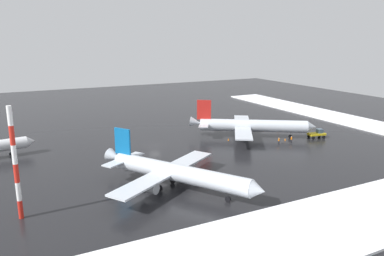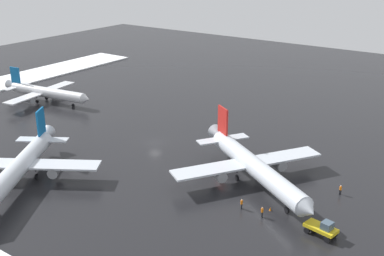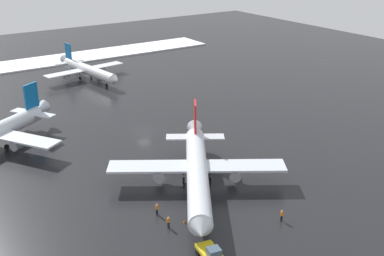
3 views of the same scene
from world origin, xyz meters
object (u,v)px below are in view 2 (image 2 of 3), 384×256
object	(u,v)px
ground_crew_mid_apron	(262,211)
ground_crew_beside_wing	(341,189)
airplane_parked_portside	(19,167)
ground_crew_near_tug	(242,203)
airplane_far_rear	(254,166)
traffic_cone_near_nose	(221,172)
traffic_cone_mid_line	(270,209)
pushback_tug	(323,228)
airplane_foreground_jet	(46,92)

from	to	relation	value
ground_crew_mid_apron	ground_crew_beside_wing	size ratio (longest dim) A/B	1.00
airplane_parked_portside	ground_crew_mid_apron	size ratio (longest dim) A/B	16.90
ground_crew_mid_apron	ground_crew_beside_wing	bearing A→B (deg)	-119.00
ground_crew_near_tug	ground_crew_beside_wing	distance (m)	17.42
airplane_far_rear	ground_crew_near_tug	world-z (taller)	airplane_far_rear
airplane_parked_portside	traffic_cone_near_nose	world-z (taller)	airplane_parked_portside
traffic_cone_mid_line	airplane_far_rear	bearing A→B (deg)	134.96
ground_crew_beside_wing	pushback_tug	bearing A→B (deg)	-174.51
ground_crew_near_tug	traffic_cone_near_nose	bearing A→B (deg)	-49.56
pushback_tug	traffic_cone_near_nose	xyz separation A→B (m)	(-22.45, 8.89, -1.01)
airplane_far_rear	traffic_cone_near_nose	bearing A→B (deg)	-148.23
airplane_parked_portside	ground_crew_beside_wing	distance (m)	54.28
ground_crew_near_tug	traffic_cone_near_nose	world-z (taller)	ground_crew_near_tug
ground_crew_near_tug	traffic_cone_near_nose	size ratio (longest dim) A/B	3.11
airplane_far_rear	ground_crew_near_tug	bearing A→B (deg)	-39.95
pushback_tug	ground_crew_mid_apron	size ratio (longest dim) A/B	2.89
pushback_tug	ground_crew_mid_apron	world-z (taller)	pushback_tug
airplane_parked_portside	ground_crew_near_tug	distance (m)	38.32
traffic_cone_near_nose	traffic_cone_mid_line	size ratio (longest dim) A/B	1.00
airplane_foreground_jet	traffic_cone_near_nose	size ratio (longest dim) A/B	50.93
ground_crew_mid_apron	airplane_far_rear	bearing A→B (deg)	-55.76
airplane_foreground_jet	ground_crew_mid_apron	distance (m)	75.88
airplane_foreground_jet	pushback_tug	bearing A→B (deg)	-20.84
pushback_tug	ground_crew_near_tug	xyz separation A→B (m)	(-13.06, -0.00, -0.31)
airplane_parked_portside	pushback_tug	distance (m)	50.62
ground_crew_near_tug	traffic_cone_mid_line	bearing A→B (deg)	-157.60
airplane_far_rear	traffic_cone_mid_line	size ratio (longest dim) A/B	54.34
ground_crew_near_tug	traffic_cone_near_nose	distance (m)	12.95
airplane_parked_portside	ground_crew_mid_apron	xyz separation A→B (m)	(39.16, 14.16, -2.21)
traffic_cone_near_nose	ground_crew_mid_apron	bearing A→B (deg)	-35.13
traffic_cone_near_nose	pushback_tug	bearing A→B (deg)	-21.59
airplane_foreground_jet	ground_crew_near_tug	distance (m)	72.14
airplane_foreground_jet	airplane_parked_portside	distance (m)	47.78
airplane_parked_portside	ground_crew_mid_apron	bearing A→B (deg)	77.92
traffic_cone_near_nose	traffic_cone_mid_line	xyz separation A→B (m)	(13.31, -6.76, 0.00)
airplane_foreground_jet	pushback_tug	size ratio (longest dim) A/B	5.68
airplane_foreground_jet	ground_crew_beside_wing	distance (m)	80.90
airplane_parked_portside	ground_crew_mid_apron	world-z (taller)	airplane_parked_portside
traffic_cone_mid_line	airplane_foreground_jet	bearing A→B (deg)	167.23
airplane_parked_portside	traffic_cone_near_nose	size ratio (longest dim) A/B	52.55
traffic_cone_near_nose	traffic_cone_mid_line	world-z (taller)	same
airplane_far_rear	traffic_cone_mid_line	world-z (taller)	airplane_far_rear
airplane_foreground_jet	traffic_cone_near_nose	bearing A→B (deg)	-17.37
ground_crew_mid_apron	ground_crew_near_tug	xyz separation A→B (m)	(-3.77, 0.37, 0.00)
pushback_tug	ground_crew_near_tug	world-z (taller)	pushback_tug
ground_crew_mid_apron	ground_crew_beside_wing	distance (m)	15.63
airplane_parked_portside	pushback_tug	size ratio (longest dim) A/B	5.86
ground_crew_beside_wing	traffic_cone_mid_line	world-z (taller)	ground_crew_beside_wing
airplane_far_rear	traffic_cone_mid_line	distance (m)	9.86
airplane_far_rear	airplane_parked_portside	world-z (taller)	airplane_far_rear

